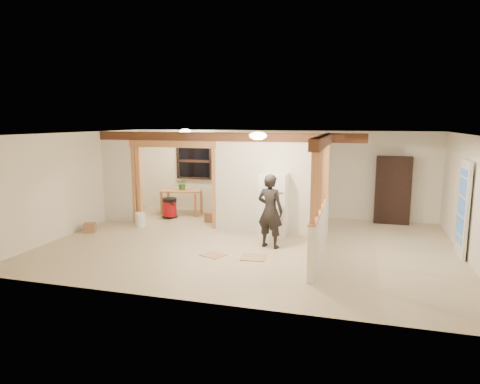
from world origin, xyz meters
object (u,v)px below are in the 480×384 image
(work_table, at_px, (182,202))
(shop_vac, at_px, (170,208))
(woman, at_px, (270,211))
(refrigerator, at_px, (274,205))
(bookshelf, at_px, (393,190))

(work_table, bearing_deg, shop_vac, -117.07)
(woman, distance_m, shop_vac, 4.01)
(woman, height_order, shop_vac, woman)
(refrigerator, xyz_separation_m, bookshelf, (2.84, 2.20, 0.15))
(refrigerator, height_order, woman, woman)
(refrigerator, relative_size, woman, 0.94)
(refrigerator, bearing_deg, woman, -83.84)
(work_table, relative_size, shop_vac, 2.01)
(shop_vac, xyz_separation_m, bookshelf, (6.14, 1.03, 0.63))
(shop_vac, bearing_deg, work_table, 74.93)
(refrigerator, relative_size, bookshelf, 0.84)
(work_table, xyz_separation_m, bookshelf, (5.99, 0.50, 0.55))
(refrigerator, xyz_separation_m, woman, (0.10, -0.91, 0.05))
(shop_vac, bearing_deg, refrigerator, -19.55)
(woman, bearing_deg, bookshelf, -116.14)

